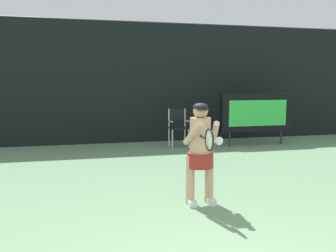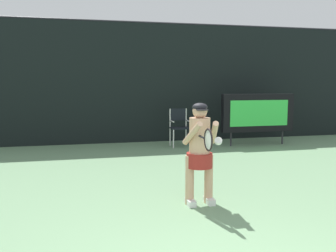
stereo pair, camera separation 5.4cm
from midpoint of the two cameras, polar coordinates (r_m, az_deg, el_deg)
The scene contains 7 objects.
backdrop_screen at distance 11.10m, azimuth -7.06°, elevation 6.70°, with size 18.00×0.12×3.66m.
scoreboard at distance 10.90m, azimuth 14.06°, elevation 2.00°, with size 2.20×0.21×1.50m.
umpire_chair at distance 10.42m, azimuth 1.93°, elevation 0.17°, with size 0.52×0.44×1.08m.
water_bottle at distance 10.44m, azimuth 4.92°, elevation -2.58°, with size 0.07×0.07×0.27m.
tennis_player at distance 5.43m, azimuth 5.30°, elevation -3.58°, with size 0.53×0.60×1.53m.
tennis_racket at distance 4.93m, azimuth 6.57°, elevation -2.14°, with size 0.03×0.60×0.31m.
tennis_ball_loose at distance 6.28m, azimuth 3.64°, elevation -9.74°, with size 0.07×0.07×0.07m.
Camera 2 is at (-1.17, -2.54, 1.82)m, focal length 38.80 mm.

